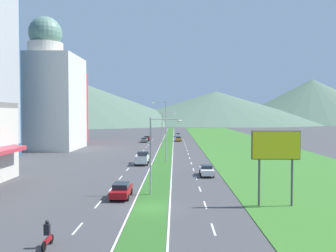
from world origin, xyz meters
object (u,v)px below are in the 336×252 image
Objects in this scene: car_3 at (179,139)px; street_lamp_mid at (165,128)px; street_lamp_near at (155,150)px; motorcycle_rider at (47,236)px; billboard_roadside at (276,150)px; car_0 at (207,170)px; car_5 at (178,135)px; pickup_truck_0 at (142,158)px; car_2 at (144,140)px; car_4 at (121,190)px; street_lamp_far at (164,127)px; car_1 at (147,138)px.

street_lamp_mid is at bearing -3.48° from car_3.
motorcycle_rider is (-6.07, -14.97, -4.10)m from street_lamp_near.
billboard_roadside is 21.00m from motorcycle_rider.
car_0 is 61.97m from car_3.
car_0 is at bearing 2.25° from car_5.
street_lamp_mid is at bearing -64.53° from pickup_truck_0.
car_2 is at bearing 99.44° from street_lamp_mid.
car_0 is at bearing -37.53° from car_4.
street_lamp_far is at bearing -9.44° from car_3.
street_lamp_near is 1.76× the size of car_4.
street_lamp_far is at bearing -166.81° from car_1.
car_1 is at bearing -168.34° from car_0.
car_0 is 1.00× the size of car_5.
car_0 is at bearing -138.97° from pickup_truck_0.
street_lamp_mid is at bearing -2.42° from car_5.
car_4 is (-2.77, -51.24, -4.47)m from street_lamp_far.
car_4 is (3.36, -77.44, -0.01)m from car_1.
street_lamp_mid is at bearing 110.78° from billboard_roadside.
car_0 is 0.79× the size of pickup_truck_0.
car_1 reaches higher than car_3.
car_5 is 0.79× the size of pickup_truck_0.
car_3 is at bearing -7.61° from pickup_truck_0.
pickup_truck_0 is at bearing 0.10° from car_4.
car_1 is at bearing -28.51° from car_5.
pickup_truck_0 is (-9.98, 11.47, 0.22)m from car_0.
pickup_truck_0 reaches higher than car_5.
car_3 reaches higher than car_2.
car_4 is at bearing -93.10° from street_lamp_far.
billboard_roadside is 31.72m from pickup_truck_0.
car_0 is at bearing 3.00° from car_3.
street_lamp_far is at bearing -169.40° from car_0.
street_lamp_near is at bearing -174.21° from car_2.
car_5 is at bearing 85.00° from street_lamp_far.
pickup_truck_0 is at bearing 98.39° from street_lamp_near.
car_3 is (2.96, 48.61, -5.39)m from street_lamp_mid.
car_1 is 91.16m from motorcycle_rider.
street_lamp_near reaches higher than car_4.
car_5 is (-0.01, 21.11, -0.03)m from car_3.
car_0 reaches higher than car_2.
motorcycle_rider is (-5.47, -64.97, -4.49)m from street_lamp_far.
car_2 is 2.30× the size of motorcycle_rider.
car_5 is (3.30, 94.68, -4.13)m from street_lamp_near.
car_4 is 13.99m from motorcycle_rider.
car_1 is 0.92× the size of car_4.
car_4 reaches higher than car_3.
billboard_roadside is 1.54× the size of car_2.
motorcycle_rider is (-9.38, -109.65, 0.03)m from car_5.
pickup_truck_0 reaches higher than car_0.
car_2 is 0.98× the size of car_4.
billboard_roadside is at bearing -151.60° from pickup_truck_0.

